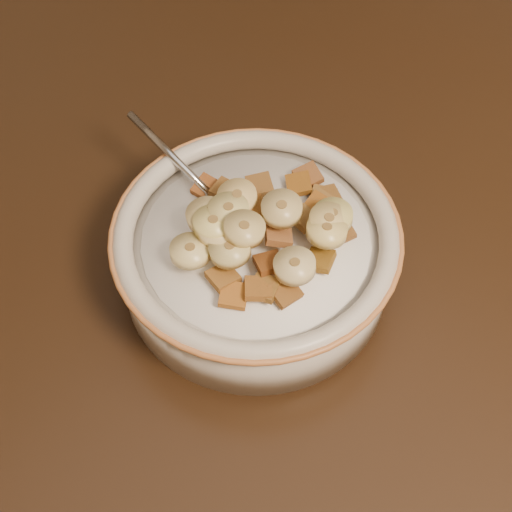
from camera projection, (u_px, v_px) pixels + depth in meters
The scene contains 40 objects.
cereal_bowl at pixel (256, 259), 0.58m from camera, with size 0.22×0.22×0.05m, color beige.
milk at pixel (256, 239), 0.56m from camera, with size 0.18×0.18×0.00m, color white.
spoon at pixel (226, 211), 0.57m from camera, with size 0.04×0.05×0.01m, color #B4B9C1.
cereal_square_0 at pixel (225, 191), 0.57m from camera, with size 0.02×0.02×0.01m, color brown.
cereal_square_1 at pixel (207, 227), 0.55m from camera, with size 0.02×0.02×0.01m, color brown.
cereal_square_2 at pixel (327, 197), 0.58m from camera, with size 0.02×0.02×0.01m, color brown.
cereal_square_3 at pixel (254, 208), 0.55m from camera, with size 0.02×0.02×0.01m, color brown.
cereal_square_4 at pixel (320, 226), 0.55m from camera, with size 0.02×0.02×0.01m, color brown.
cereal_square_5 at pixel (285, 292), 0.52m from camera, with size 0.02×0.02×0.01m, color brown.
cereal_square_6 at pixel (207, 188), 0.58m from camera, with size 0.02×0.02×0.01m, color brown.
cereal_square_7 at pixel (278, 235), 0.54m from camera, with size 0.02×0.02×0.01m, color brown.
cereal_square_8 at pixel (265, 288), 0.52m from camera, with size 0.02×0.02×0.01m, color brown.
cereal_square_9 at pixel (308, 176), 0.59m from camera, with size 0.02×0.02×0.01m, color brown.
cereal_square_10 at pixel (304, 218), 0.55m from camera, with size 0.02×0.02×0.01m, color brown.
cereal_square_11 at pixel (318, 206), 0.57m from camera, with size 0.02×0.02×0.01m, color brown.
cereal_square_12 at pixel (320, 260), 0.54m from camera, with size 0.02×0.02×0.01m, color #906120.
cereal_square_13 at pixel (212, 233), 0.54m from camera, with size 0.02×0.02×0.01m, color brown.
cereal_square_14 at pixel (299, 184), 0.58m from camera, with size 0.02×0.02×0.01m, color #8E5718.
cereal_square_15 at pixel (260, 185), 0.58m from camera, with size 0.02×0.02×0.01m, color brown.
cereal_square_16 at pixel (269, 263), 0.53m from camera, with size 0.02×0.02×0.01m, color brown.
cereal_square_17 at pixel (290, 266), 0.53m from camera, with size 0.02×0.02×0.01m, color #9D681B.
cereal_square_18 at pixel (323, 196), 0.58m from camera, with size 0.02×0.02×0.01m, color brown.
cereal_square_19 at pixel (258, 289), 0.52m from camera, with size 0.02×0.02×0.01m, color #9C521B.
cereal_square_20 at pixel (234, 295), 0.52m from camera, with size 0.02×0.02×0.01m, color #94541C.
cereal_square_21 at pixel (340, 231), 0.56m from camera, with size 0.02×0.02×0.01m, color brown.
cereal_square_22 at pixel (296, 264), 0.53m from camera, with size 0.02×0.02×0.01m, color olive.
cereal_square_23 at pixel (223, 277), 0.53m from camera, with size 0.02×0.02×0.01m, color brown.
banana_slice_0 at pixel (190, 251), 0.53m from camera, with size 0.03×0.03×0.01m, color #D4BB7A.
banana_slice_1 at pixel (206, 215), 0.54m from camera, with size 0.03×0.03×0.01m, color #D2BA78.
banana_slice_2 at pixel (282, 209), 0.53m from camera, with size 0.03×0.03×0.01m, color tan.
banana_slice_3 at pixel (237, 198), 0.55m from camera, with size 0.03×0.03×0.01m, color #FBD67D.
banana_slice_4 at pixel (213, 223), 0.53m from camera, with size 0.03×0.03×0.01m, color #E7D771.
banana_slice_5 at pixel (333, 217), 0.54m from camera, with size 0.03×0.03×0.01m, color #CDBE63.
banana_slice_6 at pixel (229, 211), 0.54m from camera, with size 0.03×0.03×0.01m, color #D6C379.
banana_slice_7 at pixel (244, 229), 0.52m from camera, with size 0.03×0.03×0.01m, color #D2B872.
banana_slice_8 at pixel (329, 221), 0.54m from camera, with size 0.03×0.03×0.01m, color #CEBE76.
banana_slice_9 at pixel (230, 249), 0.52m from camera, with size 0.03×0.03×0.01m, color tan.
banana_slice_10 at pixel (295, 266), 0.52m from camera, with size 0.03×0.03×0.01m, color beige.
banana_slice_11 at pixel (327, 231), 0.53m from camera, with size 0.03×0.03×0.01m, color #F7E281.
banana_slice_12 at pixel (218, 230), 0.53m from camera, with size 0.03×0.03×0.01m, color #ECD28A.
Camera 1 is at (-0.03, -0.40, 1.25)m, focal length 50.00 mm.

